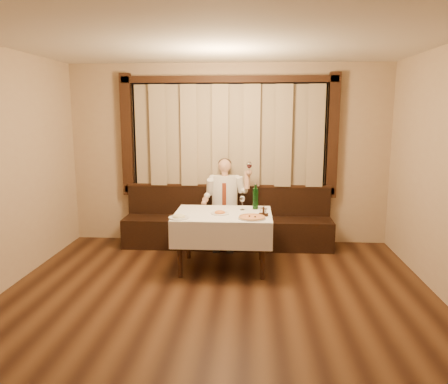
# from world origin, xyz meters

# --- Properties ---
(room) EXTENTS (5.01, 6.01, 2.81)m
(room) POSITION_xyz_m (-0.00, 0.97, 1.50)
(room) COLOR black
(room) RESTS_ON ground
(banquette) EXTENTS (3.20, 0.61, 0.94)m
(banquette) POSITION_xyz_m (0.00, 2.72, 0.31)
(banquette) COLOR black
(banquette) RESTS_ON ground
(dining_table) EXTENTS (1.27, 0.97, 0.76)m
(dining_table) POSITION_xyz_m (0.00, 1.70, 0.65)
(dining_table) COLOR black
(dining_table) RESTS_ON ground
(pizza) EXTENTS (0.35, 0.35, 0.04)m
(pizza) POSITION_xyz_m (0.38, 1.42, 0.77)
(pizza) COLOR white
(pizza) RESTS_ON dining_table
(pasta_red) EXTENTS (0.24, 0.24, 0.08)m
(pasta_red) POSITION_xyz_m (-0.04, 1.65, 0.79)
(pasta_red) COLOR white
(pasta_red) RESTS_ON dining_table
(pasta_cream) EXTENTS (0.26, 0.26, 0.09)m
(pasta_cream) POSITION_xyz_m (-0.53, 1.38, 0.79)
(pasta_cream) COLOR white
(pasta_cream) RESTS_ON dining_table
(green_bottle) EXTENTS (0.08, 0.08, 0.36)m
(green_bottle) POSITION_xyz_m (0.43, 1.97, 0.91)
(green_bottle) COLOR #0D3E0F
(green_bottle) RESTS_ON dining_table
(table_wine_glass) EXTENTS (0.07, 0.07, 0.19)m
(table_wine_glass) POSITION_xyz_m (0.25, 1.91, 0.90)
(table_wine_glass) COLOR white
(table_wine_glass) RESTS_ON dining_table
(cruet_caddy) EXTENTS (0.12, 0.08, 0.12)m
(cruet_caddy) POSITION_xyz_m (0.53, 1.57, 0.80)
(cruet_caddy) COLOR black
(cruet_caddy) RESTS_ON dining_table
(seated_man) EXTENTS (0.74, 0.55, 1.37)m
(seated_man) POSITION_xyz_m (-0.04, 2.64, 0.80)
(seated_man) COLOR black
(seated_man) RESTS_ON ground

